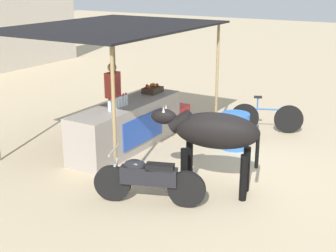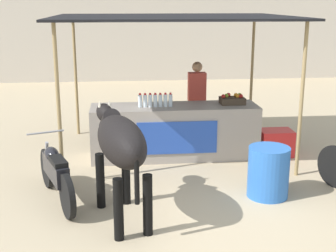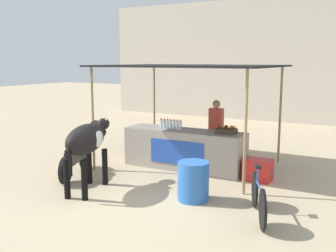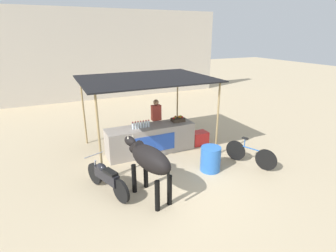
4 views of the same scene
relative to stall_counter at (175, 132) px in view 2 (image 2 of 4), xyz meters
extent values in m
plane|color=tan|center=(0.00, -2.20, -0.48)|extent=(60.00, 60.00, 0.00)
cube|color=beige|center=(0.00, 8.79, 2.15)|extent=(16.00, 0.50, 5.26)
cube|color=#9E9389|center=(0.00, 0.00, 0.00)|extent=(3.00, 0.80, 0.96)
cube|color=#264CB2|center=(0.00, -0.41, 0.00)|extent=(1.40, 0.02, 0.58)
cube|color=black|center=(0.00, 0.30, 2.02)|extent=(4.20, 3.20, 0.04)
cylinder|color=#997F51|center=(-1.89, -1.14, 0.77)|extent=(0.06, 0.06, 2.50)
cylinder|color=#997F51|center=(1.89, -1.14, 0.77)|extent=(0.06, 0.06, 2.50)
cylinder|color=#997F51|center=(-1.89, 1.74, 0.77)|extent=(0.06, 0.06, 2.50)
cylinder|color=#997F51|center=(1.89, 1.74, 0.77)|extent=(0.06, 0.06, 2.50)
cylinder|color=silver|center=(-0.62, -0.05, 0.59)|extent=(0.07, 0.07, 0.22)
cylinder|color=red|center=(-0.62, -0.05, 0.71)|extent=(0.04, 0.04, 0.03)
cylinder|color=silver|center=(-0.53, -0.05, 0.59)|extent=(0.07, 0.07, 0.22)
cylinder|color=red|center=(-0.53, -0.05, 0.71)|extent=(0.04, 0.04, 0.03)
cylinder|color=silver|center=(-0.44, -0.05, 0.59)|extent=(0.07, 0.07, 0.22)
cylinder|color=red|center=(-0.44, -0.05, 0.71)|extent=(0.04, 0.04, 0.03)
cylinder|color=silver|center=(-0.35, -0.05, 0.59)|extent=(0.07, 0.07, 0.22)
cylinder|color=red|center=(-0.35, -0.05, 0.71)|extent=(0.04, 0.04, 0.03)
cylinder|color=silver|center=(-0.26, -0.05, 0.59)|extent=(0.07, 0.07, 0.22)
cylinder|color=red|center=(-0.26, -0.05, 0.71)|extent=(0.04, 0.04, 0.03)
cylinder|color=silver|center=(-0.17, -0.05, 0.59)|extent=(0.07, 0.07, 0.22)
cylinder|color=red|center=(-0.17, -0.05, 0.71)|extent=(0.04, 0.04, 0.03)
cylinder|color=silver|center=(-0.08, -0.05, 0.59)|extent=(0.07, 0.07, 0.22)
cylinder|color=red|center=(-0.08, -0.05, 0.71)|extent=(0.04, 0.04, 0.03)
cube|color=#3F3326|center=(1.06, 0.05, 0.54)|extent=(0.44, 0.32, 0.12)
sphere|color=#B21E19|center=(1.22, 0.03, 0.63)|extent=(0.08, 0.08, 0.08)
sphere|color=#8CB22D|center=(0.96, 0.10, 0.63)|extent=(0.08, 0.08, 0.08)
sphere|color=orange|center=(1.16, 0.05, 0.63)|extent=(0.08, 0.08, 0.08)
sphere|color=#B21E19|center=(1.02, 0.17, 0.63)|extent=(0.08, 0.08, 0.08)
sphere|color=orange|center=(1.15, 0.14, 0.63)|extent=(0.08, 0.08, 0.08)
sphere|color=#B21E19|center=(0.89, 0.04, 0.63)|extent=(0.08, 0.08, 0.08)
sphere|color=#8CB22D|center=(1.22, 0.13, 0.63)|extent=(0.08, 0.08, 0.08)
cylinder|color=#383842|center=(0.52, 0.75, -0.04)|extent=(0.22, 0.22, 0.88)
cube|color=#BF3F33|center=(0.52, 0.75, 0.68)|extent=(0.34, 0.20, 0.56)
sphere|color=#A87A56|center=(0.52, 0.75, 1.07)|extent=(0.20, 0.20, 0.20)
cube|color=red|center=(1.88, -0.10, -0.24)|extent=(0.60, 0.44, 0.48)
cylinder|color=blue|center=(1.15, -1.93, -0.10)|extent=(0.60, 0.60, 0.75)
ellipsoid|color=black|center=(-0.96, -2.49, 0.60)|extent=(0.86, 1.49, 0.60)
cylinder|color=black|center=(-1.26, -2.06, -0.09)|extent=(0.12, 0.12, 0.78)
cylinder|color=black|center=(-0.91, -1.97, -0.09)|extent=(0.12, 0.12, 0.78)
cylinder|color=black|center=(-1.01, -3.01, -0.09)|extent=(0.12, 0.12, 0.78)
cylinder|color=black|center=(-0.66, -2.92, -0.09)|extent=(0.12, 0.12, 0.78)
cylinder|color=black|center=(-1.11, -1.91, 0.71)|extent=(0.35, 0.50, 0.41)
ellipsoid|color=black|center=(-1.19, -1.62, 0.77)|extent=(0.32, 0.48, 0.26)
cone|color=beige|center=(-1.25, -1.66, 0.91)|extent=(0.05, 0.05, 0.10)
cone|color=beige|center=(-1.12, -1.63, 0.91)|extent=(0.05, 0.05, 0.10)
cylinder|color=black|center=(-0.79, -3.13, 0.33)|extent=(0.06, 0.06, 0.60)
ellipsoid|color=silver|center=(-0.77, -2.34, 0.60)|extent=(0.21, 0.45, 0.32)
cylinder|color=black|center=(-2.11, -1.22, -0.18)|extent=(0.29, 0.59, 0.60)
cylinder|color=black|center=(-1.68, -2.35, -0.18)|extent=(0.29, 0.59, 0.60)
cube|color=black|center=(-1.89, -1.78, 0.00)|extent=(0.48, 0.91, 0.28)
ellipsoid|color=black|center=(-1.97, -1.58, 0.16)|extent=(0.31, 0.41, 0.20)
cube|color=black|center=(-1.83, -1.95, 0.16)|extent=(0.32, 0.48, 0.10)
cylinder|color=#99999E|center=(-2.09, -1.27, 0.40)|extent=(0.53, 0.22, 0.03)
cylinder|color=#99999E|center=(-2.10, -1.24, 0.02)|extent=(0.12, 0.21, 0.49)
cylinder|color=black|center=(2.27, -1.69, -0.15)|extent=(0.30, 0.62, 0.66)
camera|label=1|loc=(-7.49, -5.51, 3.00)|focal=50.00mm
camera|label=2|loc=(-0.94, -8.13, 2.30)|focal=50.00mm
camera|label=3|loc=(4.18, -8.43, 2.16)|focal=42.00mm
camera|label=4|loc=(-2.94, -7.74, 3.43)|focal=28.00mm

